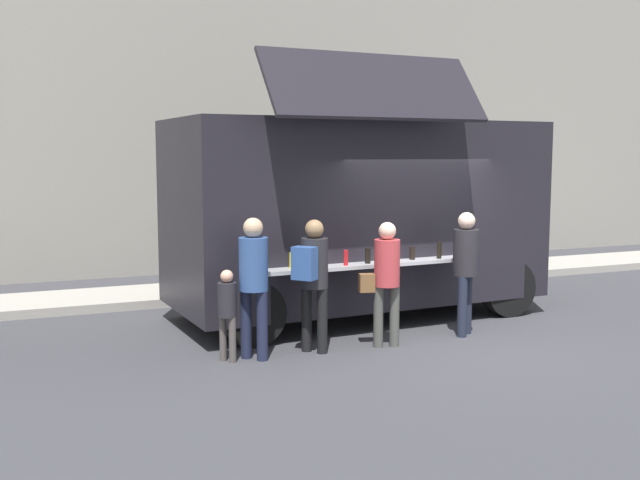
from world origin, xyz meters
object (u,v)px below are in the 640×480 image
(customer_extra_browsing, at_px, (466,262))
(child_near_queue, at_px, (227,307))
(trash_bin, at_px, (483,257))
(customer_front_ordering, at_px, (386,273))
(customer_mid_with_backpack, at_px, (313,272))
(food_truck_main, at_px, (358,211))
(customer_rear_waiting, at_px, (254,275))

(customer_extra_browsing, relative_size, child_near_queue, 1.52)
(trash_bin, distance_m, customer_front_ordering, 6.20)
(trash_bin, height_order, customer_extra_browsing, customer_extra_browsing)
(customer_front_ordering, height_order, customer_mid_with_backpack, customer_mid_with_backpack)
(food_truck_main, bearing_deg, customer_extra_browsing, -66.48)
(trash_bin, xyz_separation_m, customer_mid_with_backpack, (-5.56, -4.09, 0.63))
(customer_mid_with_backpack, height_order, child_near_queue, customer_mid_with_backpack)
(customer_mid_with_backpack, distance_m, customer_rear_waiting, 0.80)
(food_truck_main, distance_m, child_near_queue, 3.30)
(customer_rear_waiting, xyz_separation_m, child_near_queue, (-0.34, 0.03, -0.38))
(food_truck_main, relative_size, customer_front_ordering, 3.47)
(customer_front_ordering, height_order, child_near_queue, customer_front_ordering)
(customer_mid_with_backpack, bearing_deg, customer_rear_waiting, 138.95)
(customer_front_ordering, relative_size, customer_rear_waiting, 0.94)
(food_truck_main, distance_m, customer_mid_with_backpack, 2.40)
(customer_mid_with_backpack, height_order, customer_rear_waiting, customer_rear_waiting)
(customer_mid_with_backpack, bearing_deg, customer_front_ordering, -44.99)
(customer_mid_with_backpack, bearing_deg, food_truck_main, 9.81)
(trash_bin, relative_size, customer_front_ordering, 0.52)
(trash_bin, relative_size, customer_extra_browsing, 0.50)
(trash_bin, bearing_deg, food_truck_main, -150.22)
(customer_extra_browsing, bearing_deg, food_truck_main, -12.84)
(trash_bin, height_order, customer_rear_waiting, customer_rear_waiting)
(customer_extra_browsing, bearing_deg, customer_mid_with_backpack, 51.82)
(food_truck_main, xyz_separation_m, customer_rear_waiting, (-2.30, -1.76, -0.60))
(food_truck_main, distance_m, customer_extra_browsing, 2.04)
(customer_front_ordering, bearing_deg, customer_rear_waiting, 101.12)
(customer_rear_waiting, relative_size, customer_extra_browsing, 1.02)
(customer_mid_with_backpack, relative_size, customer_rear_waiting, 0.97)
(customer_rear_waiting, bearing_deg, customer_front_ordering, -43.80)
(child_near_queue, bearing_deg, customer_front_ordering, -37.26)
(customer_front_ordering, relative_size, customer_extra_browsing, 0.95)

